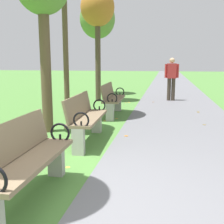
{
  "coord_description": "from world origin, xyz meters",
  "views": [
    {
      "loc": [
        0.95,
        -2.51,
        1.53
      ],
      "look_at": [
        -0.05,
        2.76,
        0.55
      ],
      "focal_mm": 45.09,
      "sensor_mm": 36.0,
      "label": 1
    }
  ],
  "objects_px": {
    "tree_4": "(98,10)",
    "tree_5": "(97,19)",
    "park_bench_3": "(112,98)",
    "park_bench_2": "(86,117)",
    "park_bench_1": "(25,159)",
    "pedestrian_walking": "(172,77)"
  },
  "relations": [
    {
      "from": "park_bench_1",
      "to": "park_bench_3",
      "type": "bearing_deg",
      "value": 90.0
    },
    {
      "from": "tree_5",
      "to": "park_bench_2",
      "type": "bearing_deg",
      "value": -78.07
    },
    {
      "from": "park_bench_2",
      "to": "tree_4",
      "type": "xyz_separation_m",
      "value": [
        -1.08,
        5.46,
        2.85
      ]
    },
    {
      "from": "park_bench_2",
      "to": "tree_5",
      "type": "bearing_deg",
      "value": 101.93
    },
    {
      "from": "tree_5",
      "to": "pedestrian_walking",
      "type": "height_order",
      "value": "tree_5"
    },
    {
      "from": "park_bench_2",
      "to": "park_bench_1",
      "type": "bearing_deg",
      "value": -90.0
    },
    {
      "from": "tree_4",
      "to": "pedestrian_walking",
      "type": "distance_m",
      "value": 3.69
    },
    {
      "from": "park_bench_3",
      "to": "park_bench_2",
      "type": "bearing_deg",
      "value": -90.0
    },
    {
      "from": "tree_4",
      "to": "tree_5",
      "type": "height_order",
      "value": "tree_5"
    },
    {
      "from": "tree_4",
      "to": "pedestrian_walking",
      "type": "height_order",
      "value": "tree_4"
    },
    {
      "from": "park_bench_1",
      "to": "park_bench_2",
      "type": "relative_size",
      "value": 0.99
    },
    {
      "from": "park_bench_3",
      "to": "tree_4",
      "type": "height_order",
      "value": "tree_4"
    },
    {
      "from": "park_bench_2",
      "to": "park_bench_3",
      "type": "xyz_separation_m",
      "value": [
        -0.0,
        2.71,
        0.0
      ]
    },
    {
      "from": "tree_4",
      "to": "park_bench_3",
      "type": "bearing_deg",
      "value": -68.67
    },
    {
      "from": "park_bench_2",
      "to": "park_bench_3",
      "type": "relative_size",
      "value": 1.0
    },
    {
      "from": "park_bench_1",
      "to": "tree_4",
      "type": "bearing_deg",
      "value": 97.85
    },
    {
      "from": "park_bench_1",
      "to": "tree_5",
      "type": "bearing_deg",
      "value": 99.21
    },
    {
      "from": "tree_5",
      "to": "pedestrian_walking",
      "type": "distance_m",
      "value": 4.45
    },
    {
      "from": "park_bench_2",
      "to": "pedestrian_walking",
      "type": "height_order",
      "value": "pedestrian_walking"
    },
    {
      "from": "park_bench_3",
      "to": "tree_5",
      "type": "height_order",
      "value": "tree_5"
    },
    {
      "from": "park_bench_3",
      "to": "tree_4",
      "type": "distance_m",
      "value": 4.11
    },
    {
      "from": "park_bench_3",
      "to": "pedestrian_walking",
      "type": "xyz_separation_m",
      "value": [
        1.67,
        3.3,
        0.44
      ]
    }
  ]
}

